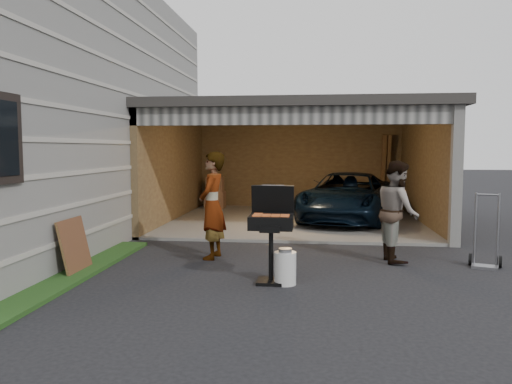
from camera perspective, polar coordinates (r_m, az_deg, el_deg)
ground at (r=6.66m, az=-4.23°, el=-11.41°), size 80.00×80.00×0.00m
groundcover_strip at (r=6.58m, az=-26.10°, el=-11.86°), size 0.50×8.00×0.06m
garage at (r=13.07m, az=4.69°, el=4.93°), size 6.80×6.30×2.90m
minivan at (r=12.93m, az=10.45°, el=-0.76°), size 2.95×4.67×1.20m
woman at (r=8.51m, az=-5.02°, el=-1.55°), size 0.49×0.70×1.82m
man at (r=8.61m, az=15.87°, el=-2.11°), size 0.71×0.88×1.69m
bbq_grill at (r=6.97m, az=1.76°, el=-3.86°), size 0.61×0.53×1.36m
propane_tank at (r=6.99m, az=3.35°, el=-8.69°), size 0.36×0.36×0.46m
plywood_panel at (r=7.99m, az=-20.01°, el=-5.86°), size 0.21×0.76×0.83m
hand_truck at (r=8.74m, az=24.74°, el=-6.36°), size 0.53×0.48×1.18m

